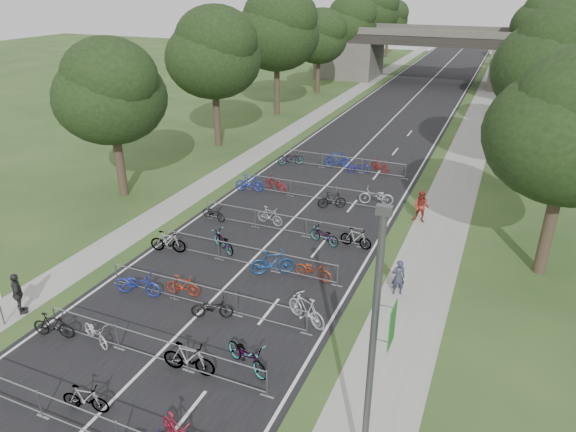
% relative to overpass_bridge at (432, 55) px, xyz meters
% --- Properties ---
extents(road, '(11.00, 140.00, 0.01)m').
position_rel_overpass_bridge_xyz_m(road, '(0.00, -15.00, -3.53)').
color(road, black).
rests_on(road, ground).
extents(sidewalk_right, '(3.00, 140.00, 0.01)m').
position_rel_overpass_bridge_xyz_m(sidewalk_right, '(8.00, -15.00, -3.53)').
color(sidewalk_right, gray).
rests_on(sidewalk_right, ground).
extents(sidewalk_left, '(2.00, 140.00, 0.01)m').
position_rel_overpass_bridge_xyz_m(sidewalk_left, '(-7.50, -15.00, -3.53)').
color(sidewalk_left, gray).
rests_on(sidewalk_left, ground).
extents(lane_markings, '(0.12, 140.00, 0.00)m').
position_rel_overpass_bridge_xyz_m(lane_markings, '(0.00, -15.00, -3.53)').
color(lane_markings, silver).
rests_on(lane_markings, ground).
extents(overpass_bridge, '(31.00, 8.00, 7.05)m').
position_rel_overpass_bridge_xyz_m(overpass_bridge, '(0.00, 0.00, 0.00)').
color(overpass_bridge, '#4D4A45').
rests_on(overpass_bridge, ground).
extents(lamppost, '(0.61, 0.65, 8.21)m').
position_rel_overpass_bridge_xyz_m(lamppost, '(8.33, -63.00, 0.75)').
color(lamppost, '#4C4C51').
rests_on(lamppost, ground).
extents(tree_left_0, '(6.72, 6.72, 10.25)m').
position_rel_overpass_bridge_xyz_m(tree_left_0, '(-11.39, -49.07, 2.96)').
color(tree_left_0, '#33261C').
rests_on(tree_left_0, ground).
extents(tree_right_0, '(7.17, 7.17, 10.93)m').
position_rel_overpass_bridge_xyz_m(tree_right_0, '(13.11, -49.07, 3.39)').
color(tree_right_0, '#33261C').
rests_on(tree_right_0, ground).
extents(tree_left_1, '(7.56, 7.56, 11.53)m').
position_rel_overpass_bridge_xyz_m(tree_left_1, '(-11.39, -37.07, 3.77)').
color(tree_left_1, '#33261C').
rests_on(tree_left_1, ground).
extents(tree_right_1, '(8.18, 8.18, 12.47)m').
position_rel_overpass_bridge_xyz_m(tree_right_1, '(13.11, -37.07, 4.37)').
color(tree_right_1, '#33261C').
rests_on(tree_right_1, ground).
extents(tree_left_2, '(8.40, 8.40, 12.81)m').
position_rel_overpass_bridge_xyz_m(tree_left_2, '(-11.39, -25.07, 4.58)').
color(tree_left_2, '#33261C').
rests_on(tree_left_2, ground).
extents(tree_right_2, '(6.16, 6.16, 9.39)m').
position_rel_overpass_bridge_xyz_m(tree_right_2, '(13.11, -25.07, 2.41)').
color(tree_right_2, '#33261C').
rests_on(tree_right_2, ground).
extents(tree_left_3, '(6.72, 6.72, 10.25)m').
position_rel_overpass_bridge_xyz_m(tree_left_3, '(-11.39, -13.07, 2.96)').
color(tree_left_3, '#33261C').
rests_on(tree_left_3, ground).
extents(tree_right_3, '(7.17, 7.17, 10.93)m').
position_rel_overpass_bridge_xyz_m(tree_right_3, '(13.11, -13.07, 3.39)').
color(tree_right_3, '#33261C').
rests_on(tree_right_3, ground).
extents(tree_left_4, '(7.56, 7.56, 11.53)m').
position_rel_overpass_bridge_xyz_m(tree_left_4, '(-11.39, -1.07, 3.77)').
color(tree_left_4, '#33261C').
rests_on(tree_left_4, ground).
extents(tree_right_4, '(8.18, 8.18, 12.47)m').
position_rel_overpass_bridge_xyz_m(tree_right_4, '(13.11, -1.07, 4.37)').
color(tree_right_4, '#33261C').
rests_on(tree_right_4, ground).
extents(tree_left_5, '(8.40, 8.40, 12.81)m').
position_rel_overpass_bridge_xyz_m(tree_left_5, '(-11.39, 10.93, 4.58)').
color(tree_left_5, '#33261C').
rests_on(tree_left_5, ground).
extents(tree_right_5, '(6.16, 6.16, 9.39)m').
position_rel_overpass_bridge_xyz_m(tree_right_5, '(13.11, 10.93, 2.41)').
color(tree_right_5, '#33261C').
rests_on(tree_right_5, ground).
extents(tree_left_6, '(6.72, 6.72, 10.25)m').
position_rel_overpass_bridge_xyz_m(tree_left_6, '(-11.39, 22.93, 2.96)').
color(tree_left_6, '#33261C').
rests_on(tree_left_6, ground).
extents(tree_right_6, '(7.17, 7.17, 10.93)m').
position_rel_overpass_bridge_xyz_m(tree_right_6, '(13.11, 22.93, 3.39)').
color(tree_right_6, '#33261C').
rests_on(tree_right_6, ground).
extents(barrier_row_0, '(9.70, 0.08, 1.10)m').
position_rel_overpass_bridge_xyz_m(barrier_row_0, '(0.00, -65.00, -2.99)').
color(barrier_row_0, '#93969A').
rests_on(barrier_row_0, ground).
extents(barrier_row_1, '(9.70, 0.08, 1.10)m').
position_rel_overpass_bridge_xyz_m(barrier_row_1, '(0.00, -61.40, -2.99)').
color(barrier_row_1, '#93969A').
rests_on(barrier_row_1, ground).
extents(barrier_row_2, '(9.70, 0.08, 1.10)m').
position_rel_overpass_bridge_xyz_m(barrier_row_2, '(0.00, -57.80, -2.99)').
color(barrier_row_2, '#93969A').
rests_on(barrier_row_2, ground).
extents(barrier_row_3, '(9.70, 0.08, 1.10)m').
position_rel_overpass_bridge_xyz_m(barrier_row_3, '(0.00, -54.00, -2.99)').
color(barrier_row_3, '#93969A').
rests_on(barrier_row_3, ground).
extents(barrier_row_4, '(9.70, 0.08, 1.10)m').
position_rel_overpass_bridge_xyz_m(barrier_row_4, '(0.00, -50.00, -2.99)').
color(barrier_row_4, '#93969A').
rests_on(barrier_row_4, ground).
extents(barrier_row_5, '(9.70, 0.08, 1.10)m').
position_rel_overpass_bridge_xyz_m(barrier_row_5, '(0.00, -45.00, -2.99)').
color(barrier_row_5, '#93969A').
rests_on(barrier_row_5, ground).
extents(barrier_row_6, '(9.70, 0.08, 1.10)m').
position_rel_overpass_bridge_xyz_m(barrier_row_6, '(0.00, -39.00, -2.99)').
color(barrier_row_6, '#93969A').
rests_on(barrier_row_6, ground).
extents(bike_1, '(1.69, 0.76, 0.98)m').
position_rel_overpass_bridge_xyz_m(bike_1, '(-0.44, -64.22, -3.04)').
color(bike_1, '#93969A').
rests_on(bike_1, ground).
extents(bike_3, '(1.80, 1.19, 1.06)m').
position_rel_overpass_bridge_xyz_m(bike_3, '(3.04, -64.21, -3.01)').
color(bike_3, maroon).
rests_on(bike_3, ground).
extents(bike_4, '(1.82, 0.84, 1.05)m').
position_rel_overpass_bridge_xyz_m(bike_4, '(-4.30, -61.78, -3.01)').
color(bike_4, black).
rests_on(bike_4, ground).
extents(bike_5, '(1.85, 1.19, 0.92)m').
position_rel_overpass_bridge_xyz_m(bike_5, '(-2.55, -61.43, -3.07)').
color(bike_5, '#B4B3BB').
rests_on(bike_5, ground).
extents(bike_6, '(2.05, 0.73, 1.21)m').
position_rel_overpass_bridge_xyz_m(bike_6, '(1.60, -61.41, -2.93)').
color(bike_6, '#93969A').
rests_on(bike_6, ground).
extents(bike_7, '(2.27, 1.57, 1.13)m').
position_rel_overpass_bridge_xyz_m(bike_7, '(3.37, -60.42, -2.97)').
color(bike_7, '#93969A').
rests_on(bike_7, ground).
extents(bike_8, '(2.24, 1.07, 1.13)m').
position_rel_overpass_bridge_xyz_m(bike_8, '(-3.18, -58.10, -2.97)').
color(bike_8, '#1D2C9F').
rests_on(bike_8, ground).
extents(bike_9, '(1.67, 0.68, 0.98)m').
position_rel_overpass_bridge_xyz_m(bike_9, '(-1.36, -57.37, -3.05)').
color(bike_9, maroon).
rests_on(bike_9, ground).
extents(bike_10, '(1.84, 1.20, 0.91)m').
position_rel_overpass_bridge_xyz_m(bike_10, '(0.65, -58.27, -3.08)').
color(bike_10, black).
rests_on(bike_10, ground).
extents(bike_11, '(2.13, 1.42, 1.25)m').
position_rel_overpass_bridge_xyz_m(bike_11, '(4.30, -57.08, -2.91)').
color(bike_11, silver).
rests_on(bike_11, ground).
extents(bike_12, '(1.96, 0.91, 1.14)m').
position_rel_overpass_bridge_xyz_m(bike_12, '(-4.30, -54.31, -2.96)').
color(bike_12, '#93969A').
rests_on(bike_12, ground).
extents(bike_13, '(2.02, 1.61, 1.03)m').
position_rel_overpass_bridge_xyz_m(bike_13, '(-1.81, -53.08, -3.02)').
color(bike_13, '#93969A').
rests_on(bike_13, ground).
extents(bike_14, '(2.10, 1.56, 1.26)m').
position_rel_overpass_bridge_xyz_m(bike_14, '(1.49, -54.20, -2.91)').
color(bike_14, navy).
rests_on(bike_14, ground).
extents(bike_15, '(1.92, 0.84, 0.98)m').
position_rel_overpass_bridge_xyz_m(bike_15, '(3.39, -53.87, -3.04)').
color(bike_15, maroon).
rests_on(bike_15, ground).
extents(bike_16, '(1.74, 0.90, 0.87)m').
position_rel_overpass_bridge_xyz_m(bike_16, '(-4.16, -50.07, -3.10)').
color(bike_16, black).
rests_on(bike_16, ground).
extents(bike_17, '(1.81, 0.85, 1.05)m').
position_rel_overpass_bridge_xyz_m(bike_17, '(-0.94, -49.34, -3.01)').
color(bike_17, '#929198').
rests_on(bike_17, ground).
extents(bike_18, '(1.90, 1.12, 0.95)m').
position_rel_overpass_bridge_xyz_m(bike_18, '(2.67, -50.32, -3.06)').
color(bike_18, '#93969A').
rests_on(bike_18, ground).
extents(bike_19, '(1.79, 0.72, 1.04)m').
position_rel_overpass_bridge_xyz_m(bike_19, '(4.30, -50.07, -3.01)').
color(bike_19, '#93969A').
rests_on(bike_19, ground).
extents(bike_20, '(1.97, 0.92, 1.14)m').
position_rel_overpass_bridge_xyz_m(bike_20, '(-4.30, -45.27, -2.96)').
color(bike_20, '#1C2E9B').
rests_on(bike_20, ground).
extents(bike_21, '(1.95, 1.18, 0.97)m').
position_rel_overpass_bridge_xyz_m(bike_21, '(-2.79, -44.46, -3.05)').
color(bike_21, maroon).
rests_on(bike_21, ground).
extents(bike_22, '(1.76, 1.23, 1.04)m').
position_rel_overpass_bridge_xyz_m(bike_22, '(1.54, -45.76, -3.02)').
color(bike_22, black).
rests_on(bike_22, ground).
extents(bike_23, '(2.19, 1.09, 1.10)m').
position_rel_overpass_bridge_xyz_m(bike_23, '(3.87, -44.19, -2.98)').
color(bike_23, '#AAABB2').
rests_on(bike_23, ground).
extents(bike_24, '(2.01, 1.53, 1.01)m').
position_rel_overpass_bridge_xyz_m(bike_24, '(-3.90, -39.31, -3.03)').
color(bike_24, '#93969A').
rests_on(bike_24, ground).
extents(bike_25, '(2.07, 0.83, 1.21)m').
position_rel_overpass_bridge_xyz_m(bike_25, '(-0.49, -38.48, -2.93)').
color(bike_25, navy).
rests_on(bike_25, ground).
extents(bike_26, '(1.77, 1.15, 0.88)m').
position_rel_overpass_bridge_xyz_m(bike_26, '(1.32, -39.06, -3.09)').
color(bike_26, navy).
rests_on(bike_26, ground).
extents(bike_27, '(1.68, 1.20, 1.00)m').
position_rel_overpass_bridge_xyz_m(bike_27, '(2.63, -38.26, -3.03)').
color(bike_27, maroon).
rests_on(bike_27, ground).
extents(pedestrian_a, '(0.72, 0.63, 1.67)m').
position_rel_overpass_bridge_xyz_m(pedestrian_a, '(7.21, -53.55, -2.70)').
color(pedestrian_a, '#2C2D42').
rests_on(pedestrian_a, ground).
extents(pedestrian_b, '(1.00, 0.84, 1.86)m').
position_rel_overpass_bridge_xyz_m(pedestrian_b, '(6.80, -45.61, -2.61)').
color(pedestrian_b, maroon).
rests_on(pedestrian_b, ground).
extents(pedestrian_c, '(1.11, 1.04, 1.83)m').
position_rel_overpass_bridge_xyz_m(pedestrian_c, '(-6.80, -61.12, -2.62)').
color(pedestrian_c, '#28282A').
rests_on(pedestrian_c, ground).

